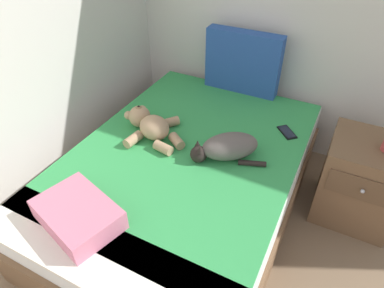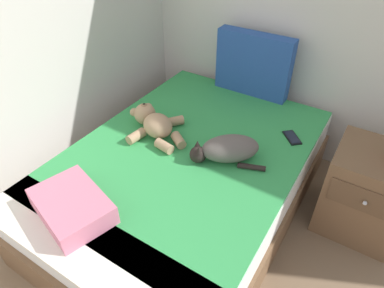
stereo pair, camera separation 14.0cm
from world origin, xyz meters
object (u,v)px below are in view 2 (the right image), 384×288
(patterned_cushion, at_px, (253,64))
(cat, at_px, (227,149))
(cell_phone, at_px, (292,138))
(throw_pillow, at_px, (72,206))
(nightstand, at_px, (365,192))
(teddy_bear, at_px, (154,123))
(bed, at_px, (187,181))

(patterned_cushion, distance_m, cat, 0.86)
(cell_phone, bearing_deg, throw_pillow, -120.98)
(cell_phone, bearing_deg, nightstand, -0.54)
(patterned_cushion, relative_size, teddy_bear, 1.18)
(cat, relative_size, nightstand, 0.74)
(cat, relative_size, throw_pillow, 1.06)
(patterned_cushion, height_order, cat, patterned_cushion)
(throw_pillow, xyz_separation_m, nightstand, (1.22, 1.17, -0.26))
(patterned_cushion, height_order, nightstand, patterned_cushion)
(bed, height_order, cell_phone, cell_phone)
(bed, bearing_deg, cell_phone, 43.58)
(patterned_cushion, distance_m, cell_phone, 0.67)
(cat, xyz_separation_m, teddy_bear, (-0.53, -0.00, -0.00))
(patterned_cushion, distance_m, throw_pillow, 1.62)
(cat, height_order, cell_phone, cat)
(cat, distance_m, teddy_bear, 0.53)
(teddy_bear, distance_m, cell_phone, 0.90)
(bed, relative_size, cat, 4.52)
(nightstand, bearing_deg, bed, -154.96)
(bed, height_order, cat, cat)
(teddy_bear, bearing_deg, patterned_cushion, 69.01)
(teddy_bear, distance_m, throw_pillow, 0.77)
(bed, distance_m, patterned_cushion, 1.01)
(cell_phone, bearing_deg, patterned_cushion, 139.48)
(cat, xyz_separation_m, throw_pillow, (-0.44, -0.77, -0.02))
(teddy_bear, bearing_deg, bed, -12.73)
(patterned_cushion, relative_size, nightstand, 0.98)
(teddy_bear, height_order, throw_pillow, teddy_bear)
(patterned_cushion, bearing_deg, nightstand, -22.77)
(cat, distance_m, nightstand, 0.92)
(teddy_bear, distance_m, nightstand, 1.39)
(bed, distance_m, cat, 0.41)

